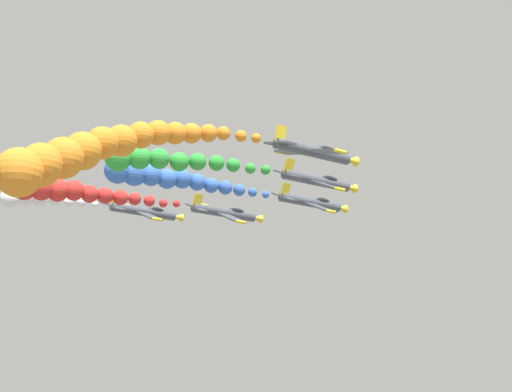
% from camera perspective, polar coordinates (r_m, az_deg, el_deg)
% --- Properties ---
extents(airplane_lead, '(8.85, 10.35, 4.29)m').
position_cam_1_polar(airplane_lead, '(105.67, 3.65, -0.42)').
color(airplane_lead, '#474C56').
extents(smoke_trail_lead, '(4.71, 19.70, 3.03)m').
position_cam_1_polar(smoke_trail_lead, '(96.02, -6.41, 1.27)').
color(smoke_trail_lead, blue).
extents(airplane_left_inner, '(8.84, 10.35, 4.30)m').
position_cam_1_polar(airplane_left_inner, '(107.66, -2.04, -1.10)').
color(airplane_left_inner, '#474C56').
extents(smoke_trail_left_inner, '(3.80, 20.05, 2.99)m').
position_cam_1_polar(smoke_trail_left_inner, '(99.05, -12.41, 0.33)').
color(smoke_trail_left_inner, red).
extents(airplane_right_inner, '(8.90, 10.35, 4.18)m').
position_cam_1_polar(airplane_right_inner, '(95.52, 4.06, 1.01)').
color(airplane_right_inner, '#474C56').
extents(smoke_trail_right_inner, '(5.45, 17.19, 2.69)m').
position_cam_1_polar(smoke_trail_right_inner, '(87.18, -6.24, 2.36)').
color(smoke_trail_right_inner, green).
extents(airplane_left_outer, '(8.98, 10.35, 3.97)m').
position_cam_1_polar(airplane_left_outer, '(111.42, -7.31, -1.03)').
color(airplane_left_outer, '#474C56').
extents(smoke_trail_left_outer, '(3.08, 11.76, 2.37)m').
position_cam_1_polar(smoke_trail_left_outer, '(106.31, -14.41, -0.17)').
color(smoke_trail_left_outer, white).
extents(airplane_right_outer, '(9.37, 10.35, 3.15)m').
position_cam_1_polar(airplane_right_outer, '(85.10, 3.83, 2.92)').
color(airplane_right_outer, '#474C56').
extents(smoke_trail_right_outer, '(7.06, 26.33, 10.87)m').
position_cam_1_polar(smoke_trail_right_outer, '(67.88, -11.06, 2.80)').
color(smoke_trail_right_outer, orange).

